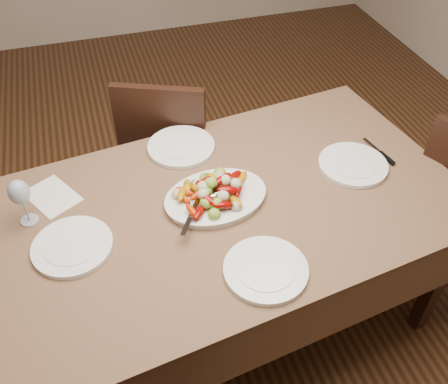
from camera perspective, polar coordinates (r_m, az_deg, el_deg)
name	(u,v)px	position (r m, az deg, el deg)	size (l,w,h in m)	color
floor	(191,295)	(2.56, -3.77, -11.69)	(6.00, 6.00, 0.00)	#3D2312
dining_table	(224,266)	(2.18, 0.00, -8.50)	(1.84, 1.04, 0.76)	brown
chair_far	(172,147)	(2.63, -5.94, 5.10)	(0.42, 0.42, 0.95)	black
serving_platter	(216,198)	(1.90, -0.95, -0.74)	(0.39, 0.29, 0.02)	white
roasted_vegetables	(216,187)	(1.86, -0.97, 0.53)	(0.32, 0.22, 0.09)	#6B0502
serving_spoon	(204,203)	(1.83, -2.35, -1.23)	(0.28, 0.06, 0.03)	#9EA0A8
plate_left	(72,246)	(1.82, -16.93, -5.98)	(0.28, 0.28, 0.02)	white
plate_right	(353,165)	(2.12, 14.51, 3.03)	(0.28, 0.28, 0.02)	white
plate_far	(181,147)	(2.16, -4.92, 5.17)	(0.29, 0.29, 0.02)	white
plate_near	(266,270)	(1.68, 4.79, -8.84)	(0.28, 0.28, 0.02)	white
wine_glass	(22,201)	(1.90, -22.05, -0.95)	(0.08, 0.08, 0.20)	#8C99A5
menu_card	(52,196)	(2.04, -19.04, -0.47)	(0.15, 0.21, 0.00)	silver
table_knife	(380,153)	(2.22, 17.37, 4.29)	(0.02, 0.20, 0.01)	#9EA0A8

